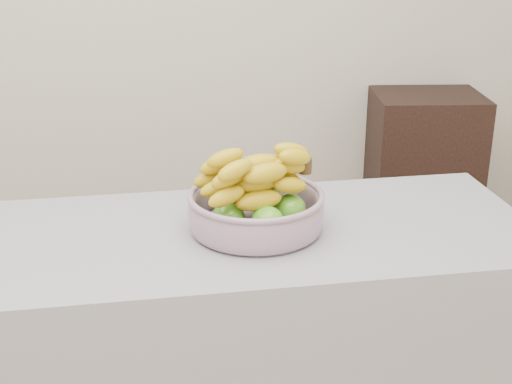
% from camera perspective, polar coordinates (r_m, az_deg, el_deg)
% --- Properties ---
extents(cabinet, '(0.53, 0.45, 0.87)m').
position_cam_1_polar(cabinet, '(3.45, 13.07, 0.59)').
color(cabinet, black).
rests_on(cabinet, ground).
extents(fruit_bowl, '(0.34, 0.34, 0.20)m').
position_cam_1_polar(fruit_bowl, '(1.74, 0.01, -1.08)').
color(fruit_bowl, '#A2B4C3').
rests_on(fruit_bowl, counter).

